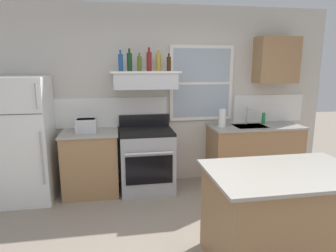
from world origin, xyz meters
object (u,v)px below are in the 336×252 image
(bottle_blue_liqueur, at_px, (121,62))
(bottle_dark_green_wine, at_px, (130,62))
(bottle_brown_stout, at_px, (169,64))
(paper_towel_roll, at_px, (222,118))
(bottle_champagne_gold_foil, at_px, (159,62))
(kitchen_island, at_px, (283,217))
(toaster, at_px, (86,125))
(stove_range, at_px, (147,160))
(dish_soap_bottle, at_px, (264,118))
(refrigerator, at_px, (24,140))
(bottle_olive_oil_square, at_px, (139,63))
(bottle_red_label_wine, at_px, (149,61))

(bottle_blue_liqueur, height_order, bottle_dark_green_wine, bottle_dark_green_wine)
(bottle_blue_liqueur, bearing_deg, bottle_brown_stout, -0.58)
(bottle_brown_stout, relative_size, paper_towel_roll, 0.91)
(bottle_champagne_gold_foil, bearing_deg, bottle_blue_liqueur, -173.14)
(kitchen_island, bearing_deg, toaster, 135.22)
(bottle_blue_liqueur, distance_m, paper_towel_roll, 1.70)
(bottle_dark_green_wine, bearing_deg, bottle_champagne_gold_foil, 8.64)
(bottle_dark_green_wine, height_order, bottle_champagne_gold_foil, bottle_dark_green_wine)
(stove_range, bearing_deg, kitchen_island, -60.56)
(toaster, xyz_separation_m, dish_soap_bottle, (2.71, 0.13, -0.01))
(dish_soap_bottle, bearing_deg, paper_towel_roll, -172.16)
(refrigerator, bearing_deg, bottle_olive_oil_square, 3.67)
(bottle_red_label_wine, xyz_separation_m, paper_towel_roll, (1.09, -0.04, -0.84))
(bottle_olive_oil_square, distance_m, kitchen_island, 2.65)
(bottle_blue_liqueur, relative_size, kitchen_island, 0.20)
(refrigerator, xyz_separation_m, paper_towel_roll, (2.80, 0.06, 0.20))
(toaster, bearing_deg, paper_towel_roll, 0.97)
(paper_towel_roll, relative_size, kitchen_island, 0.19)
(refrigerator, height_order, kitchen_island, refrigerator)
(stove_range, height_order, bottle_dark_green_wine, bottle_dark_green_wine)
(bottle_blue_liqueur, bearing_deg, kitchen_island, -54.53)
(bottle_red_label_wine, relative_size, paper_towel_roll, 1.20)
(stove_range, distance_m, kitchen_island, 2.15)
(bottle_dark_green_wine, bearing_deg, dish_soap_bottle, 1.59)
(bottle_blue_liqueur, height_order, kitchen_island, bottle_blue_liqueur)
(bottle_brown_stout, bearing_deg, bottle_blue_liqueur, 179.42)
(bottle_dark_green_wine, bearing_deg, bottle_olive_oil_square, -0.56)
(stove_range, distance_m, bottle_blue_liqueur, 1.44)
(stove_range, xyz_separation_m, paper_towel_roll, (1.15, 0.04, 0.58))
(kitchen_island, bearing_deg, dish_soap_bottle, 67.76)
(toaster, height_order, kitchen_island, toaster)
(refrigerator, height_order, bottle_dark_green_wine, bottle_dark_green_wine)
(bottle_red_label_wine, bearing_deg, bottle_blue_liqueur, 179.61)
(bottle_dark_green_wine, height_order, bottle_olive_oil_square, bottle_dark_green_wine)
(toaster, distance_m, stove_range, 1.00)
(toaster, bearing_deg, kitchen_island, -44.78)
(bottle_olive_oil_square, distance_m, paper_towel_roll, 1.47)
(stove_range, relative_size, bottle_red_label_wine, 3.37)
(bottle_dark_green_wine, xyz_separation_m, bottle_brown_stout, (0.55, -0.01, -0.03))
(bottle_champagne_gold_foil, distance_m, paper_towel_roll, 1.26)
(stove_range, distance_m, bottle_olive_oil_square, 1.39)
(bottle_olive_oil_square, xyz_separation_m, paper_towel_roll, (1.23, -0.04, -0.81))
(bottle_blue_liqueur, distance_m, bottle_champagne_gold_foil, 0.54)
(bottle_brown_stout, xyz_separation_m, paper_towel_roll, (0.81, -0.03, -0.80))
(bottle_red_label_wine, xyz_separation_m, dish_soap_bottle, (1.82, 0.06, -0.88))
(stove_range, xyz_separation_m, dish_soap_bottle, (1.88, 0.14, 0.54))
(toaster, relative_size, bottle_dark_green_wine, 0.97)
(bottle_blue_liqueur, distance_m, bottle_red_label_wine, 0.39)
(refrigerator, xyz_separation_m, bottle_olive_oil_square, (1.58, 0.10, 1.01))
(bottle_red_label_wine, bearing_deg, bottle_champagne_gold_foil, 25.22)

